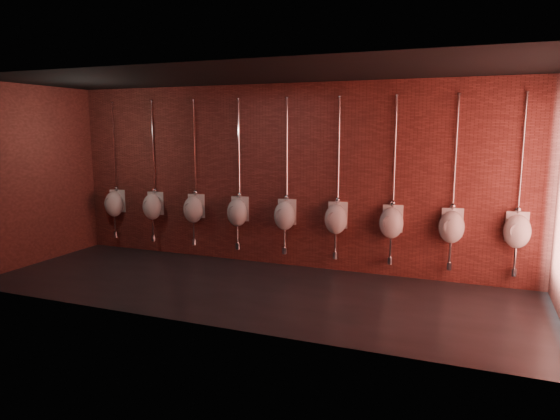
{
  "coord_description": "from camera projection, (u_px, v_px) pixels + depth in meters",
  "views": [
    {
      "loc": [
        3.13,
        -6.67,
        2.43
      ],
      "look_at": [
        0.15,
        0.9,
        1.1
      ],
      "focal_mm": 32.0,
      "sensor_mm": 36.0,
      "label": 1
    }
  ],
  "objects": [
    {
      "name": "ground",
      "position": [
        249.0,
        289.0,
        7.65
      ],
      "size": [
        8.5,
        8.5,
        0.0
      ],
      "primitive_type": "plane",
      "color": "black",
      "rests_on": "ground"
    },
    {
      "name": "room_shell",
      "position": [
        248.0,
        157.0,
        7.33
      ],
      "size": [
        8.54,
        3.04,
        3.22
      ],
      "color": "black",
      "rests_on": "ground"
    },
    {
      "name": "urinal_0",
      "position": [
        114.0,
        203.0,
        10.07
      ],
      "size": [
        0.45,
        0.41,
        2.72
      ],
      "color": "silver",
      "rests_on": "ground"
    },
    {
      "name": "urinal_1",
      "position": [
        153.0,
        206.0,
        9.73
      ],
      "size": [
        0.45,
        0.41,
        2.72
      ],
      "color": "silver",
      "rests_on": "ground"
    },
    {
      "name": "urinal_2",
      "position": [
        194.0,
        209.0,
        9.4
      ],
      "size": [
        0.45,
        0.41,
        2.72
      ],
      "color": "silver",
      "rests_on": "ground"
    },
    {
      "name": "urinal_3",
      "position": [
        238.0,
        212.0,
        9.06
      ],
      "size": [
        0.45,
        0.41,
        2.72
      ],
      "color": "silver",
      "rests_on": "ground"
    },
    {
      "name": "urinal_4",
      "position": [
        285.0,
        215.0,
        8.73
      ],
      "size": [
        0.45,
        0.41,
        2.72
      ],
      "color": "silver",
      "rests_on": "ground"
    },
    {
      "name": "urinal_5",
      "position": [
        336.0,
        218.0,
        8.4
      ],
      "size": [
        0.45,
        0.41,
        2.72
      ],
      "color": "silver",
      "rests_on": "ground"
    },
    {
      "name": "urinal_6",
      "position": [
        391.0,
        222.0,
        8.06
      ],
      "size": [
        0.45,
        0.41,
        2.72
      ],
      "color": "silver",
      "rests_on": "ground"
    },
    {
      "name": "urinal_7",
      "position": [
        452.0,
        226.0,
        7.73
      ],
      "size": [
        0.45,
        0.41,
        2.72
      ],
      "color": "silver",
      "rests_on": "ground"
    },
    {
      "name": "urinal_8",
      "position": [
        517.0,
        230.0,
        7.4
      ],
      "size": [
        0.45,
        0.41,
        2.72
      ],
      "color": "silver",
      "rests_on": "ground"
    }
  ]
}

